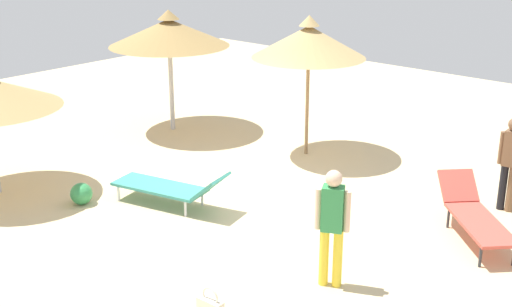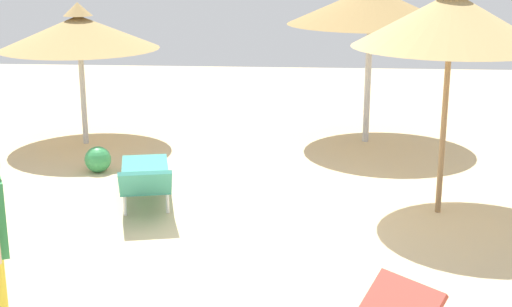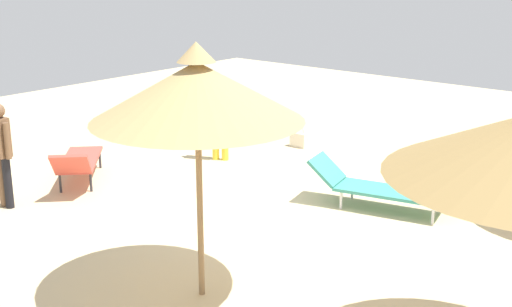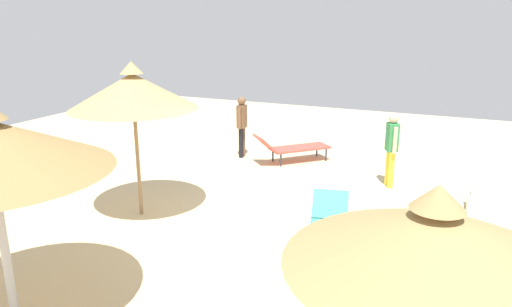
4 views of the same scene
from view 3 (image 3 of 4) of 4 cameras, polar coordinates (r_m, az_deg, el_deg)
name	(u,v)px [view 3 (image 3 of 4)]	position (r m, az deg, el deg)	size (l,w,h in m)	color
ground	(302,219)	(10.47, 3.90, -5.49)	(24.00, 24.00, 0.10)	beige
parasol_umbrella_edge	(197,91)	(7.36, -4.97, 5.22)	(2.35, 2.35, 2.95)	olive
lounge_chair_far_left	(78,161)	(12.10, -14.71, -0.63)	(1.84, 1.88, 0.81)	#CC4C3F
lounge_chair_front	(375,187)	(10.77, 9.96, -2.75)	(1.10, 2.24, 0.73)	teal
person_standing_near_left	(2,150)	(11.21, -20.57, 0.31)	(0.24, 0.43, 1.67)	brown
person_standing_far_right	(220,111)	(13.04, -3.05, 3.61)	(0.33, 0.44, 1.70)	yellow
handbag	(299,139)	(14.12, 3.60, 1.21)	(0.15, 0.36, 0.48)	beige
beach_ball	(478,197)	(11.17, 18.15, -3.52)	(0.39, 0.39, 0.39)	#338C4C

